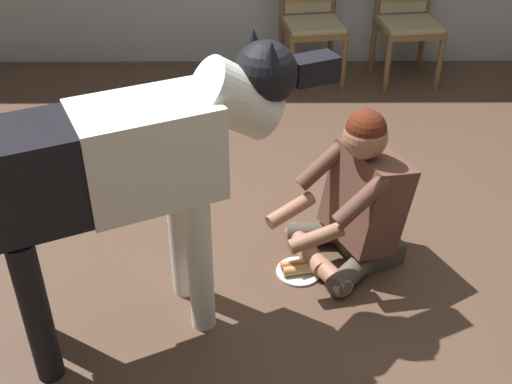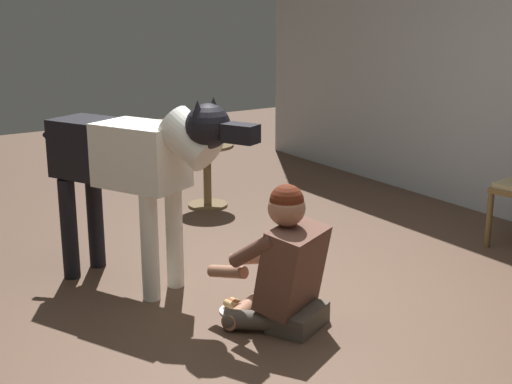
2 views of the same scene
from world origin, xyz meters
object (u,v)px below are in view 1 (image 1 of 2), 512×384
dining_chair_right_of_pair (407,12)px  hot_dog_on_plate (299,269)px  large_dog (134,164)px  person_sitting_on_floor (356,202)px  dining_chair_left_of_pair (311,13)px

dining_chair_right_of_pair → hot_dog_on_plate: size_ratio=4.36×
hot_dog_on_plate → dining_chair_right_of_pair: bearing=68.3°
large_dog → person_sitting_on_floor: bearing=25.1°
dining_chair_left_of_pair → person_sitting_on_floor: bearing=-88.8°
dining_chair_right_of_pair → person_sitting_on_floor: dining_chair_right_of_pair is taller
dining_chair_right_of_pair → hot_dog_on_plate: dining_chair_right_of_pair is taller
dining_chair_right_of_pair → large_dog: size_ratio=0.64×
dining_chair_left_of_pair → dining_chair_right_of_pair: size_ratio=1.00×
dining_chair_left_of_pair → large_dog: 2.97m
dining_chair_left_of_pair → large_dog: large_dog is taller
large_dog → hot_dog_on_plate: large_dog is taller
large_dog → hot_dog_on_plate: bearing=25.1°
person_sitting_on_floor → hot_dog_on_plate: 0.44m
dining_chair_right_of_pair → person_sitting_on_floor: size_ratio=1.18×
dining_chair_right_of_pair → person_sitting_on_floor: bearing=-106.7°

